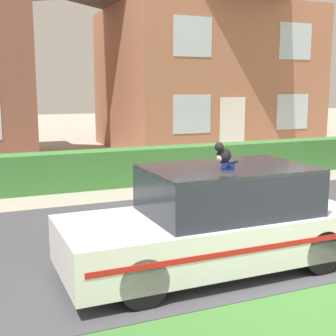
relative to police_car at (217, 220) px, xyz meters
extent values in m
cube|color=#424247|center=(0.74, 1.56, -0.67)|extent=(28.00, 5.19, 0.01)
cube|color=#3D7F38|center=(-0.08, 5.74, -0.22)|extent=(15.54, 0.68, 0.92)
cylinder|color=black|center=(-1.33, 0.70, -0.37)|extent=(0.59, 0.20, 0.59)
cylinder|color=black|center=(-1.33, -0.71, -0.37)|extent=(0.59, 0.20, 0.59)
cylinder|color=black|center=(1.17, 0.71, -0.37)|extent=(0.59, 0.20, 0.59)
cylinder|color=black|center=(1.18, -0.70, -0.37)|extent=(0.59, 0.20, 0.59)
cube|color=white|center=(-0.08, 0.00, -0.20)|extent=(4.05, 1.62, 0.60)
cube|color=#232833|center=(0.15, 0.00, 0.41)|extent=(2.19, 1.45, 0.63)
cube|color=white|center=(0.15, 0.00, 0.70)|extent=(2.19, 1.45, 0.04)
cube|color=red|center=(-0.08, 0.81, -0.16)|extent=(3.84, 0.02, 0.07)
cube|color=red|center=(-0.07, -0.81, -0.16)|extent=(3.84, 0.02, 0.07)
cylinder|color=#1933A5|center=(0.15, 0.00, 0.76)|extent=(0.18, 0.18, 0.08)
ellipsoid|color=black|center=(-0.02, -0.20, 0.90)|extent=(0.27, 0.23, 0.20)
ellipsoid|color=beige|center=(-0.10, -0.23, 0.89)|extent=(0.09, 0.10, 0.11)
sphere|color=black|center=(-0.11, -0.23, 1.02)|extent=(0.11, 0.11, 0.11)
cone|color=black|center=(-0.13, -0.20, 1.07)|extent=(0.05, 0.05, 0.05)
cone|color=black|center=(-0.10, -0.26, 1.07)|extent=(0.05, 0.05, 0.05)
cylinder|color=black|center=(0.08, -0.25, 0.82)|extent=(0.19, 0.10, 0.03)
cube|color=#A86B4C|center=(6.05, 12.19, 2.08)|extent=(7.54, 6.48, 5.53)
cube|color=white|center=(5.56, 8.94, 0.37)|extent=(1.00, 0.02, 2.10)
cube|color=silver|center=(3.98, 8.94, 0.87)|extent=(1.40, 0.02, 1.30)
cube|color=silver|center=(8.13, 8.94, 0.87)|extent=(1.40, 0.02, 1.30)
cube|color=silver|center=(3.98, 8.94, 3.41)|extent=(1.40, 0.02, 1.30)
cube|color=silver|center=(8.13, 8.94, 3.41)|extent=(1.40, 0.02, 1.30)
camera|label=1|loc=(-2.99, -5.34, 1.77)|focal=50.00mm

